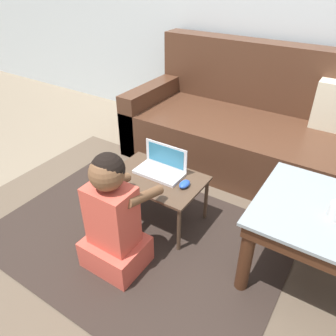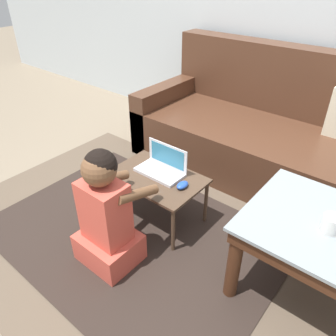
{
  "view_description": "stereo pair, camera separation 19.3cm",
  "coord_description": "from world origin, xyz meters",
  "px_view_note": "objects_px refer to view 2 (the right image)",
  "views": [
    {
      "loc": [
        0.89,
        -1.24,
        1.52
      ],
      "look_at": [
        -0.05,
        0.21,
        0.4
      ],
      "focal_mm": 35.0,
      "sensor_mm": 36.0,
      "label": 1
    },
    {
      "loc": [
        1.05,
        -1.13,
        1.52
      ],
      "look_at": [
        -0.05,
        0.21,
        0.4
      ],
      "focal_mm": 35.0,
      "sensor_mm": 36.0,
      "label": 2
    }
  ],
  "objects_px": {
    "laptop_desk": "(157,181)",
    "computer_mouse": "(182,185)",
    "couch": "(263,133)",
    "cup_on_table": "(331,224)",
    "laptop": "(162,168)",
    "person_seated": "(106,215)"
  },
  "relations": [
    {
      "from": "couch",
      "to": "laptop_desk",
      "type": "distance_m",
      "value": 1.09
    },
    {
      "from": "person_seated",
      "to": "cup_on_table",
      "type": "relative_size",
      "value": 8.93
    },
    {
      "from": "couch",
      "to": "cup_on_table",
      "type": "distance_m",
      "value": 1.34
    },
    {
      "from": "laptop_desk",
      "to": "computer_mouse",
      "type": "height_order",
      "value": "computer_mouse"
    },
    {
      "from": "laptop_desk",
      "to": "cup_on_table",
      "type": "xyz_separation_m",
      "value": [
        1.02,
        0.01,
        0.22
      ]
    },
    {
      "from": "laptop_desk",
      "to": "computer_mouse",
      "type": "relative_size",
      "value": 6.57
    },
    {
      "from": "computer_mouse",
      "to": "person_seated",
      "type": "distance_m",
      "value": 0.49
    },
    {
      "from": "couch",
      "to": "laptop_desk",
      "type": "bearing_deg",
      "value": -101.93
    },
    {
      "from": "computer_mouse",
      "to": "cup_on_table",
      "type": "xyz_separation_m",
      "value": [
        0.82,
        0.0,
        0.16
      ]
    },
    {
      "from": "laptop_desk",
      "to": "cup_on_table",
      "type": "relative_size",
      "value": 7.16
    },
    {
      "from": "computer_mouse",
      "to": "couch",
      "type": "bearing_deg",
      "value": 88.48
    },
    {
      "from": "laptop_desk",
      "to": "person_seated",
      "type": "xyz_separation_m",
      "value": [
        0.02,
        -0.45,
        0.03
      ]
    },
    {
      "from": "couch",
      "to": "person_seated",
      "type": "relative_size",
      "value": 2.68
    },
    {
      "from": "computer_mouse",
      "to": "person_seated",
      "type": "relative_size",
      "value": 0.12
    },
    {
      "from": "person_seated",
      "to": "laptop",
      "type": "bearing_deg",
      "value": 93.58
    },
    {
      "from": "computer_mouse",
      "to": "cup_on_table",
      "type": "relative_size",
      "value": 1.09
    },
    {
      "from": "couch",
      "to": "laptop",
      "type": "bearing_deg",
      "value": -102.96
    },
    {
      "from": "computer_mouse",
      "to": "person_seated",
      "type": "height_order",
      "value": "person_seated"
    },
    {
      "from": "laptop",
      "to": "person_seated",
      "type": "relative_size",
      "value": 0.42
    },
    {
      "from": "person_seated",
      "to": "cup_on_table",
      "type": "distance_m",
      "value": 1.11
    },
    {
      "from": "couch",
      "to": "laptop_desk",
      "type": "xyz_separation_m",
      "value": [
        -0.23,
        -1.07,
        -0.0
      ]
    },
    {
      "from": "couch",
      "to": "cup_on_table",
      "type": "relative_size",
      "value": 23.9
    }
  ]
}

